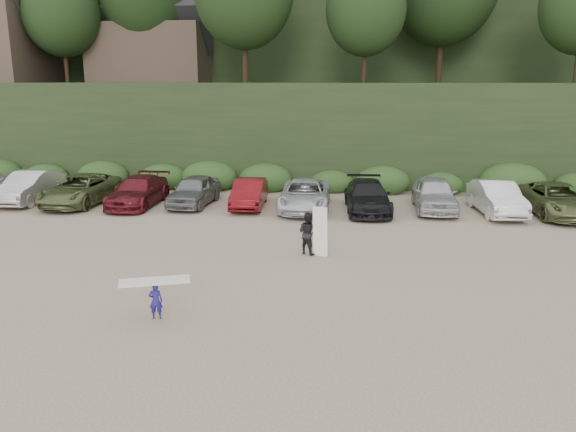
# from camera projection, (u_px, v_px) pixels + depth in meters

# --- Properties ---
(ground) EXTENTS (120.00, 120.00, 0.00)m
(ground) POSITION_uv_depth(u_px,v_px,m) (273.00, 277.00, 18.00)
(ground) COLOR tan
(ground) RESTS_ON ground
(hillside_backdrop) EXTENTS (90.00, 41.50, 28.00)m
(hillside_backdrop) POSITION_uv_depth(u_px,v_px,m) (325.00, 22.00, 50.08)
(hillside_backdrop) COLOR black
(hillside_backdrop) RESTS_ON ground
(parked_cars) EXTENTS (34.30, 5.71, 1.62)m
(parked_cars) POSITION_uv_depth(u_px,v_px,m) (280.00, 193.00, 27.49)
(parked_cars) COLOR silver
(parked_cars) RESTS_ON ground
(child_surfer) EXTENTS (1.87, 1.06, 1.08)m
(child_surfer) POSITION_uv_depth(u_px,v_px,m) (155.00, 292.00, 14.70)
(child_surfer) COLOR navy
(child_surfer) RESTS_ON ground
(adult_surfer) EXTENTS (1.23, 0.93, 1.83)m
(adult_surfer) POSITION_uv_depth(u_px,v_px,m) (309.00, 233.00, 20.22)
(adult_surfer) COLOR black
(adult_surfer) RESTS_ON ground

